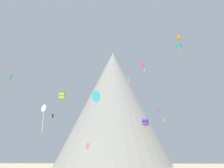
{
  "coord_description": "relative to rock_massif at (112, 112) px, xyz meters",
  "views": [
    {
      "loc": [
        6.45,
        -29.09,
        3.53
      ],
      "look_at": [
        -2.62,
        40.96,
        23.44
      ],
      "focal_mm": 42.76,
      "sensor_mm": 36.0,
      "label": 1
    }
  ],
  "objects": [
    {
      "name": "kite_lime_mid",
      "position": [
        -3.47,
        -66.74,
        -7.26
      ],
      "size": [
        1.45,
        1.52,
        1.56
      ],
      "rotation": [
        0.0,
        0.0,
        3.03
      ],
      "color": "#8CD133"
    },
    {
      "name": "rock_massif",
      "position": [
        0.0,
        0.0,
        0.0
      ],
      "size": [
        61.99,
        61.99,
        56.63
      ],
      "color": "gray",
      "rests_on": "ground_plane"
    },
    {
      "name": "kite_indigo_low",
      "position": [
        16.17,
        -76.46,
        -15.34
      ],
      "size": [
        1.34,
        1.38,
        4.7
      ],
      "rotation": [
        0.0,
        0.0,
        5.86
      ],
      "color": "#5138B2"
    },
    {
      "name": "kite_magenta_high",
      "position": [
        16.07,
        -45.19,
        7.55
      ],
      "size": [
        1.14,
        1.15,
        3.22
      ],
      "rotation": [
        0.0,
        0.0,
        0.03
      ],
      "color": "#D1339E"
    },
    {
      "name": "kite_black_mid",
      "position": [
        -11.31,
        -51.12,
        -9.54
      ],
      "size": [
        0.21,
        0.84,
        1.22
      ],
      "rotation": [
        0.0,
        0.0,
        0.55
      ],
      "color": "black"
    },
    {
      "name": "kite_teal_high",
      "position": [
        28.38,
        -41.14,
        15.4
      ],
      "size": [
        1.83,
        1.85,
        3.08
      ],
      "rotation": [
        0.0,
        0.0,
        0.57
      ],
      "color": "teal"
    },
    {
      "name": "kite_violet_mid",
      "position": [
        20.08,
        -48.73,
        -8.34
      ],
      "size": [
        0.61,
        0.56,
        1.17
      ],
      "rotation": [
        0.0,
        0.0,
        2.06
      ],
      "color": "purple"
    },
    {
      "name": "kite_orange_high",
      "position": [
        24.7,
        -68.56,
        5.26
      ],
      "size": [
        1.38,
        1.52,
        4.59
      ],
      "rotation": [
        0.0,
        0.0,
        0.89
      ],
      "color": "orange"
    },
    {
      "name": "kite_white_mid",
      "position": [
        -5.75,
        -72.7,
        -11.43
      ],
      "size": [
        1.68,
        1.33,
        6.05
      ],
      "rotation": [
        0.0,
        0.0,
        5.73
      ],
      "color": "white"
    },
    {
      "name": "kite_rainbow_low",
      "position": [
        -0.27,
        -51.65,
        -18.39
      ],
      "size": [
        1.07,
        0.49,
        1.68
      ],
      "rotation": [
        0.0,
        0.0,
        5.94
      ],
      "color": "#E5668C"
    },
    {
      "name": "kite_gold_low",
      "position": [
        21.25,
        -53.23,
        -12.82
      ],
      "size": [
        0.58,
        0.77,
        4.79
      ],
      "rotation": [
        0.0,
        0.0,
        0.31
      ],
      "color": "gold"
    },
    {
      "name": "kite_cyan_mid",
      "position": [
        7.08,
        -78.29,
        -10.44
      ],
      "size": [
        2.19,
        1.88,
        3.72
      ],
      "rotation": [
        0.0,
        0.0,
        2.5
      ],
      "color": "#33BCDB"
    },
    {
      "name": "kite_green_mid",
      "position": [
        -14.03,
        -72.61,
        -4.14
      ],
      "size": [
        0.6,
        0.93,
        1.53
      ],
      "rotation": [
        0.0,
        0.0,
        0.97
      ],
      "color": "green"
    }
  ]
}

